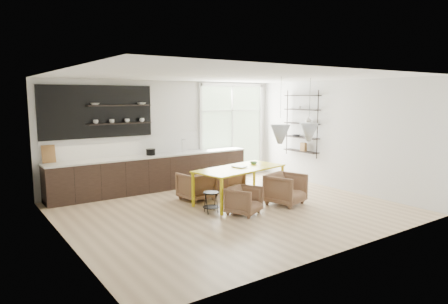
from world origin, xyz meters
TOP-DOWN VIEW (x-y plane):
  - room at (0.58, 1.10)m, footprint 7.02×6.01m
  - kitchen_run at (-0.69, 2.69)m, footprint 5.54×0.69m
  - right_shelving at (3.36, 1.17)m, footprint 0.26×1.22m
  - dining_table at (0.53, 0.41)m, footprint 2.38×1.40m
  - armchair_back_left at (-0.21, 1.16)m, footprint 0.80×0.82m
  - armchair_back_right at (0.93, 1.42)m, footprint 0.73×0.75m
  - armchair_front_left at (-0.00, -0.45)m, footprint 0.85×0.86m
  - armchair_front_right at (1.26, -0.38)m, footprint 0.96×0.98m
  - wire_stool at (-0.52, 0.03)m, footprint 0.36×0.36m
  - table_book at (0.44, 0.44)m, footprint 0.29×0.36m
  - table_bowl at (1.12, 0.62)m, footprint 0.21×0.21m

SIDE VIEW (x-z plane):
  - wire_stool at x=-0.52m, z-range 0.06..0.51m
  - armchair_front_left at x=0.00m, z-range 0.00..0.59m
  - armchair_back_right at x=0.93m, z-range 0.00..0.61m
  - armchair_back_left at x=-0.21m, z-range 0.00..0.68m
  - armchair_front_right at x=1.26m, z-range 0.00..0.72m
  - kitchen_run at x=-0.69m, z-range -0.78..1.97m
  - dining_table at x=0.53m, z-range 0.35..1.17m
  - table_book at x=0.44m, z-range 0.82..0.85m
  - table_bowl at x=1.12m, z-range 0.82..0.87m
  - room at x=0.58m, z-range 0.00..2.92m
  - right_shelving at x=3.36m, z-range 0.70..2.60m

